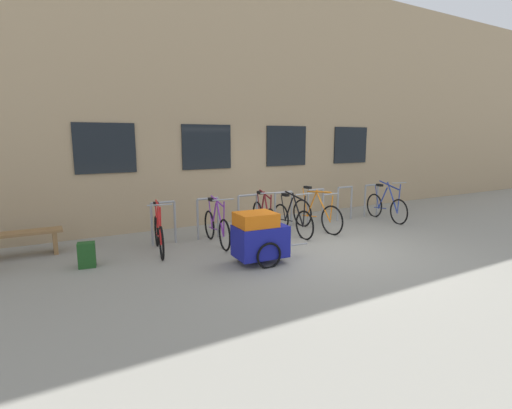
% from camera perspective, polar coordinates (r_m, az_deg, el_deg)
% --- Properties ---
extents(ground_plane, '(42.00, 42.00, 0.00)m').
position_cam_1_polar(ground_plane, '(7.94, 10.10, -6.41)').
color(ground_plane, gray).
extents(storefront_building, '(28.00, 6.89, 6.43)m').
position_cam_1_polar(storefront_building, '(13.43, -8.32, 14.09)').
color(storefront_building, tan).
rests_on(storefront_building, ground).
extents(bike_rack, '(6.54, 0.05, 0.92)m').
position_cam_1_polar(bike_rack, '(9.46, 4.10, -0.28)').
color(bike_rack, gray).
rests_on(bike_rack, ground).
extents(bicycle_orange, '(0.44, 1.74, 1.06)m').
position_cam_1_polar(bicycle_orange, '(9.35, 8.98, -1.46)').
color(bicycle_orange, black).
rests_on(bicycle_orange, ground).
extents(bicycle_red, '(0.46, 1.60, 1.04)m').
position_cam_1_polar(bicycle_red, '(7.72, -14.27, -4.24)').
color(bicycle_red, black).
rests_on(bicycle_red, ground).
extents(bicycle_blue, '(0.46, 1.67, 1.10)m').
position_cam_1_polar(bicycle_blue, '(10.96, 18.81, -0.26)').
color(bicycle_blue, black).
rests_on(bicycle_blue, ground).
extents(bicycle_maroon, '(0.51, 1.67, 1.09)m').
position_cam_1_polar(bicycle_maroon, '(8.60, 1.19, -2.22)').
color(bicycle_maroon, black).
rests_on(bicycle_maroon, ground).
extents(bicycle_purple, '(0.44, 1.63, 1.04)m').
position_cam_1_polar(bicycle_purple, '(8.09, -5.90, -3.33)').
color(bicycle_purple, black).
rests_on(bicycle_purple, ground).
extents(bicycle_black, '(0.44, 1.62, 1.03)m').
position_cam_1_polar(bicycle_black, '(8.87, 5.42, -2.14)').
color(bicycle_black, black).
rests_on(bicycle_black, ground).
extents(bike_trailer, '(1.46, 0.72, 0.94)m').
position_cam_1_polar(bike_trailer, '(6.81, 0.50, -4.80)').
color(bike_trailer, navy).
rests_on(bike_trailer, ground).
extents(wooden_bench, '(1.47, 0.40, 0.48)m').
position_cam_1_polar(wooden_bench, '(8.42, -31.81, -4.41)').
color(wooden_bench, olive).
rests_on(wooden_bench, ground).
extents(backpack, '(0.31, 0.24, 0.44)m').
position_cam_1_polar(backpack, '(7.26, -23.89, -6.88)').
color(backpack, '#1E4C1E').
rests_on(backpack, ground).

